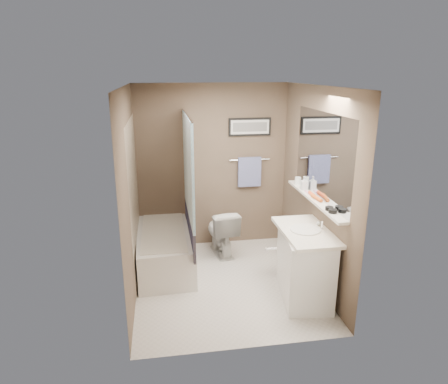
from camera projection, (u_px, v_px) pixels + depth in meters
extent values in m
plane|color=silver|center=(226.00, 283.00, 5.02)|extent=(2.50, 2.50, 0.00)
cube|color=silver|center=(226.00, 88.00, 4.33)|extent=(2.20, 2.50, 0.04)
cube|color=brown|center=(212.00, 167.00, 5.83)|extent=(2.20, 0.04, 2.40)
cube|color=brown|center=(249.00, 232.00, 3.51)|extent=(2.20, 0.04, 2.40)
cube|color=brown|center=(132.00, 196.00, 4.51)|extent=(0.04, 2.50, 2.40)
cube|color=brown|center=(314.00, 188.00, 4.84)|extent=(0.04, 2.50, 2.40)
cube|color=#B9A58C|center=(134.00, 199.00, 5.04)|extent=(0.02, 1.55, 2.00)
cylinder|color=silver|center=(187.00, 114.00, 4.84)|extent=(0.02, 1.55, 0.02)
cube|color=white|center=(188.00, 167.00, 5.03)|extent=(0.03, 1.45, 1.28)
cube|color=#272749|center=(190.00, 227.00, 5.27)|extent=(0.03, 1.45, 0.36)
cube|color=silver|center=(322.00, 156.00, 4.57)|extent=(0.02, 1.60, 1.00)
cube|color=silver|center=(314.00, 199.00, 4.72)|extent=(0.12, 1.60, 0.03)
cylinder|color=silver|center=(249.00, 160.00, 5.87)|extent=(0.60, 0.02, 0.02)
cube|color=#99A4DF|center=(250.00, 172.00, 5.91)|extent=(0.34, 0.05, 0.44)
cube|color=black|center=(250.00, 127.00, 5.75)|extent=(0.62, 0.02, 0.26)
cube|color=white|center=(250.00, 127.00, 5.74)|extent=(0.56, 0.00, 0.20)
cube|color=#595959|center=(250.00, 127.00, 5.73)|extent=(0.50, 0.00, 0.13)
cube|color=silver|center=(307.00, 249.00, 3.64)|extent=(0.80, 0.02, 2.00)
cylinder|color=silver|center=(271.00, 249.00, 3.64)|extent=(0.10, 0.02, 0.02)
cube|color=white|center=(164.00, 249.00, 5.38)|extent=(0.76, 1.53, 0.50)
cube|color=silver|center=(163.00, 232.00, 5.31)|extent=(0.56, 1.36, 0.02)
imported|color=silver|center=(221.00, 231.00, 5.74)|extent=(0.48, 0.72, 0.68)
cube|color=white|center=(305.00, 265.00, 4.62)|extent=(0.62, 0.96, 0.80)
cube|color=white|center=(306.00, 232.00, 4.49)|extent=(0.54, 0.96, 0.04)
cylinder|color=white|center=(305.00, 230.00, 4.48)|extent=(0.34, 0.34, 0.01)
cylinder|color=white|center=(322.00, 225.00, 4.50)|extent=(0.02, 0.02, 0.10)
sphere|color=silver|center=(319.00, 223.00, 4.60)|extent=(0.05, 0.05, 0.05)
cylinder|color=black|center=(333.00, 211.00, 4.22)|extent=(0.09, 0.09, 0.04)
cylinder|color=black|center=(329.00, 208.00, 4.30)|extent=(0.09, 0.09, 0.04)
cylinder|color=#D35A1D|center=(317.00, 198.00, 4.64)|extent=(0.07, 0.22, 0.04)
cylinder|color=#EF5021|center=(313.00, 195.00, 4.76)|extent=(0.04, 0.22, 0.04)
cube|color=pink|center=(308.00, 193.00, 4.91)|extent=(0.04, 0.16, 0.01)
cylinder|color=white|center=(298.00, 181.00, 5.26)|extent=(0.08, 0.08, 0.10)
imported|color=#999999|center=(304.00, 183.00, 5.03)|extent=(0.08, 0.08, 0.17)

